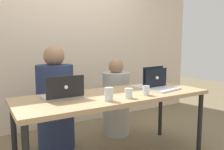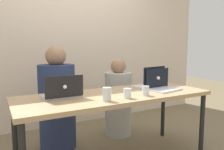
{
  "view_description": "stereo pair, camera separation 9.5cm",
  "coord_description": "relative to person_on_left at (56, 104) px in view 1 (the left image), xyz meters",
  "views": [
    {
      "loc": [
        -1.14,
        -1.8,
        1.19
      ],
      "look_at": [
        0.0,
        0.07,
        0.91
      ],
      "focal_mm": 35.0,
      "sensor_mm": 36.0,
      "label": 1
    },
    {
      "loc": [
        -1.06,
        -1.85,
        1.19
      ],
      "look_at": [
        0.0,
        0.07,
        0.91
      ],
      "focal_mm": 35.0,
      "sensor_mm": 36.0,
      "label": 2
    }
  ],
  "objects": [
    {
      "name": "person_on_left",
      "position": [
        0.0,
        0.0,
        0.0
      ],
      "size": [
        0.48,
        0.48,
        1.21
      ],
      "rotation": [
        0.0,
        0.0,
        2.99
      ],
      "color": "navy",
      "rests_on": "ground"
    },
    {
      "name": "laptop_back_right",
      "position": [
        0.95,
        -0.57,
        0.24
      ],
      "size": [
        0.35,
        0.28,
        0.23
      ],
      "rotation": [
        0.0,
        0.0,
        3.23
      ],
      "color": "silver",
      "rests_on": "desk"
    },
    {
      "name": "person_on_right",
      "position": [
        0.83,
        0.0,
        -0.07
      ],
      "size": [
        0.41,
        0.41,
        1.04
      ],
      "rotation": [
        0.0,
        0.0,
        3.28
      ],
      "color": "#B0B1A8",
      "rests_on": "ground"
    },
    {
      "name": "desk",
      "position": [
        0.42,
        -0.65,
        0.13
      ],
      "size": [
        1.93,
        0.72,
        0.73
      ],
      "color": "tan",
      "rests_on": "ground"
    },
    {
      "name": "laptop_front_right",
      "position": [
        0.95,
        -0.7,
        0.25
      ],
      "size": [
        0.39,
        0.32,
        0.25
      ],
      "rotation": [
        0.0,
        0.0,
        0.19
      ],
      "color": "silver",
      "rests_on": "desk"
    },
    {
      "name": "water_glass_right",
      "position": [
        0.63,
        -0.86,
        0.23
      ],
      "size": [
        0.07,
        0.07,
        0.09
      ],
      "color": "silver",
      "rests_on": "desk"
    },
    {
      "name": "water_glass_center",
      "position": [
        0.41,
        -0.87,
        0.23
      ],
      "size": [
        0.07,
        0.07,
        0.09
      ],
      "color": "white",
      "rests_on": "desk"
    },
    {
      "name": "laptop_back_left",
      "position": [
        -0.1,
        -0.57,
        0.24
      ],
      "size": [
        0.35,
        0.25,
        0.21
      ],
      "rotation": [
        0.0,
        0.0,
        3.15
      ],
      "color": "silver",
      "rests_on": "desk"
    },
    {
      "name": "back_wall",
      "position": [
        0.42,
        0.77,
        0.68
      ],
      "size": [
        5.01,
        0.1,
        2.43
      ],
      "primitive_type": "cube",
      "color": "beige",
      "rests_on": "ground"
    },
    {
      "name": "water_glass_left",
      "position": [
        0.21,
        -0.87,
        0.24
      ],
      "size": [
        0.08,
        0.08,
        0.12
      ],
      "color": "silver",
      "rests_on": "desk"
    }
  ]
}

